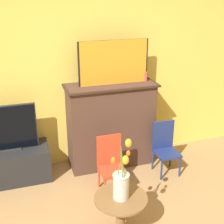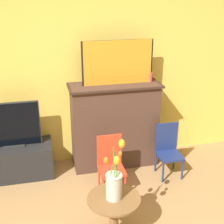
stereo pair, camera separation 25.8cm
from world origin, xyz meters
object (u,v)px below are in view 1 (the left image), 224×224
at_px(painting, 114,62).
at_px(chair_blue, 165,146).
at_px(tv_monitor, 8,129).
at_px(chair_red, 111,162).
at_px(vase_tulips, 121,182).

height_order(painting, chair_blue, painting).
bearing_deg(tv_monitor, chair_red, -27.00).
bearing_deg(chair_red, vase_tulips, -100.50).
distance_m(tv_monitor, chair_red, 1.29).
bearing_deg(chair_red, tv_monitor, 153.00).
xyz_separation_m(painting, chair_blue, (0.56, -0.42, -1.04)).
height_order(tv_monitor, chair_blue, tv_monitor).
distance_m(painting, chair_blue, 1.25).
xyz_separation_m(painting, tv_monitor, (-1.34, -0.03, -0.70)).
height_order(painting, tv_monitor, painting).
relative_size(painting, tv_monitor, 1.31).
xyz_separation_m(tv_monitor, vase_tulips, (0.96, -1.33, -0.08)).
xyz_separation_m(chair_blue, vase_tulips, (-0.93, -0.94, 0.26)).
xyz_separation_m(chair_red, chair_blue, (0.79, 0.17, 0.00)).
xyz_separation_m(chair_red, vase_tulips, (-0.14, -0.77, 0.26)).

